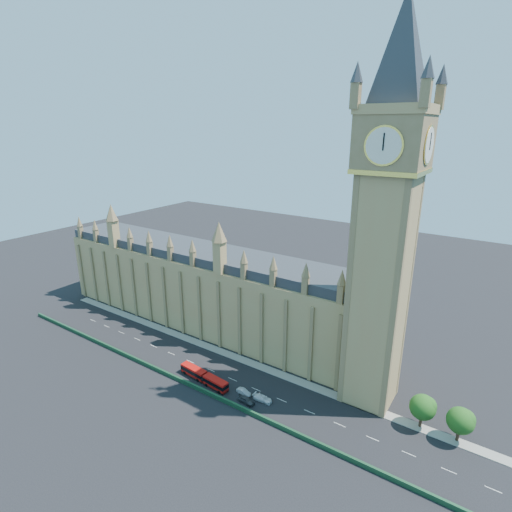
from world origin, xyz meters
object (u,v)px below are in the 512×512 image
Objects in this scene: red_bus at (204,377)px; car_grey at (246,400)px; car_white at (263,398)px; car_silver at (244,392)px.

car_grey is at bearing 2.42° from red_bus.
car_silver is at bearing 91.43° from car_white.
car_silver is (-2.51, 2.43, -0.11)m from car_grey.
car_white is (18.02, 2.19, -0.74)m from red_bus.
red_bus is at bearing 104.98° from car_silver.
car_white is (3.11, 2.92, -0.06)m from car_grey.
car_white is (5.61, 0.50, 0.05)m from car_silver.
car_white reaches higher than car_silver.
red_bus is at bearing 91.87° from car_grey.
car_grey is (14.91, -0.73, -0.68)m from red_bus.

